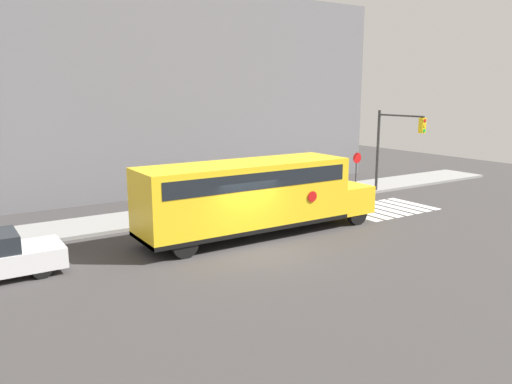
{
  "coord_description": "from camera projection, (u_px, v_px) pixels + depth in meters",
  "views": [
    {
      "loc": [
        -9.7,
        -15.03,
        5.81
      ],
      "look_at": [
        1.44,
        2.17,
        1.68
      ],
      "focal_mm": 35.0,
      "sensor_mm": 36.0,
      "label": 1
    }
  ],
  "objects": [
    {
      "name": "ground_plane",
      "position": [
        255.0,
        250.0,
        18.68
      ],
      "size": [
        60.0,
        60.0,
        0.0
      ],
      "primitive_type": "plane",
      "color": "#3A3838"
    },
    {
      "name": "school_bus",
      "position": [
        252.0,
        193.0,
        20.22
      ],
      "size": [
        10.5,
        2.57,
        3.05
      ],
      "color": "yellow",
      "rests_on": "ground"
    },
    {
      "name": "traffic_light",
      "position": [
        393.0,
        140.0,
        27.74
      ],
      "size": [
        0.28,
        3.26,
        4.78
      ],
      "color": "#38383A",
      "rests_on": "ground"
    },
    {
      "name": "sidewalk_strip",
      "position": [
        182.0,
        213.0,
        24.02
      ],
      "size": [
        44.0,
        3.0,
        0.15
      ],
      "color": "gray",
      "rests_on": "ground"
    },
    {
      "name": "crosswalk_stripes",
      "position": [
        385.0,
        209.0,
        25.19
      ],
      "size": [
        4.7,
        3.2,
        0.01
      ],
      "color": "white",
      "rests_on": "ground"
    },
    {
      "name": "building_backdrop",
      "position": [
        131.0,
        93.0,
        28.25
      ],
      "size": [
        32.0,
        4.0,
        11.51
      ],
      "color": "slate",
      "rests_on": "ground"
    },
    {
      "name": "stop_sign",
      "position": [
        356.0,
        168.0,
        28.17
      ],
      "size": [
        0.6,
        0.1,
        2.45
      ],
      "color": "#38383A",
      "rests_on": "ground"
    }
  ]
}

